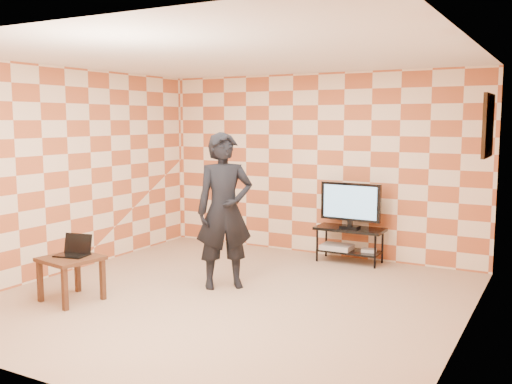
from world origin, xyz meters
TOP-DOWN VIEW (x-y plane):
  - floor at (0.00, 0.00)m, footprint 5.00×5.00m
  - wall_back at (0.00, 2.50)m, footprint 5.00×0.02m
  - wall_front at (0.00, -2.50)m, footprint 5.00×0.02m
  - wall_left at (-2.50, 0.00)m, footprint 0.02×5.00m
  - wall_right at (2.50, 0.00)m, footprint 0.02×5.00m
  - ceiling at (0.00, 0.00)m, footprint 5.00×5.00m
  - wall_art at (2.47, 1.55)m, footprint 0.04×0.72m
  - tv_stand at (0.63, 2.22)m, footprint 0.97×0.44m
  - tv at (0.63, 2.22)m, footprint 0.88×0.18m
  - dvd_player at (0.45, 2.18)m, footprint 0.43×0.31m
  - game_console at (0.91, 2.24)m, footprint 0.21×0.16m
  - side_table at (-1.51, -0.95)m, footprint 0.67×0.67m
  - laptop at (-1.54, -0.86)m, footprint 0.39×0.34m
  - person at (-0.28, 0.33)m, footprint 0.81×0.79m

SIDE VIEW (x-z plane):
  - floor at x=0.00m, z-range 0.00..0.00m
  - game_console at x=0.91m, z-range 0.17..0.22m
  - dvd_player at x=0.45m, z-range 0.17..0.24m
  - tv_stand at x=0.63m, z-range 0.12..0.62m
  - side_table at x=-1.51m, z-range 0.16..0.66m
  - laptop at x=-1.54m, z-range 0.44..0.67m
  - tv at x=0.63m, z-range 0.53..1.17m
  - person at x=-0.28m, z-range 0.00..1.87m
  - wall_back at x=0.00m, z-range 0.00..2.70m
  - wall_front at x=0.00m, z-range 0.00..2.70m
  - wall_left at x=-2.50m, z-range 0.00..2.70m
  - wall_right at x=2.50m, z-range 0.00..2.70m
  - wall_art at x=2.47m, z-range 1.59..2.31m
  - ceiling at x=0.00m, z-range 2.69..2.71m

